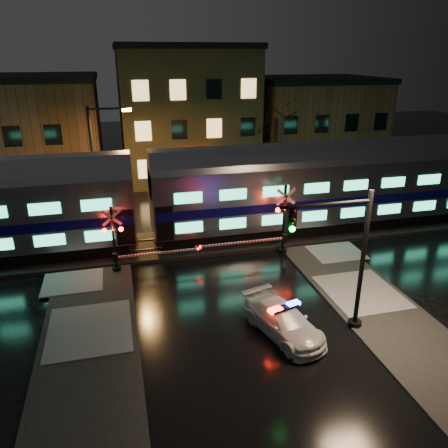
{
  "coord_description": "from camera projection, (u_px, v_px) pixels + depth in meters",
  "views": [
    {
      "loc": [
        -4.72,
        -19.74,
        11.23
      ],
      "look_at": [
        0.84,
        2.5,
        2.2
      ],
      "focal_mm": 35.0,
      "sensor_mm": 36.0,
      "label": 1
    }
  ],
  "objects": [
    {
      "name": "crossing_signal_right",
      "position": [
        278.0,
        227.0,
        25.35
      ],
      "size": [
        6.0,
        0.67,
        4.25
      ],
      "color": "black",
      "rests_on": "ground"
    },
    {
      "name": "train",
      "position": [
        142.0,
        197.0,
        25.48
      ],
      "size": [
        51.0,
        3.12,
        5.92
      ],
      "color": "black",
      "rests_on": "ballast"
    },
    {
      "name": "streetlight",
      "position": [
        98.0,
        161.0,
        28.06
      ],
      "size": [
        2.74,
        0.29,
        8.18
      ],
      "color": "black",
      "rests_on": "ground"
    },
    {
      "name": "police_car",
      "position": [
        284.0,
        321.0,
        18.46
      ],
      "size": [
        2.9,
        4.65,
        1.41
      ],
      "rotation": [
        0.0,
        0.0,
        0.28
      ],
      "color": "white",
      "rests_on": "ground"
    },
    {
      "name": "building_right",
      "position": [
        312.0,
        126.0,
        44.69
      ],
      "size": [
        12.0,
        10.0,
        8.5
      ],
      "primitive_type": "cube",
      "color": "brown",
      "rests_on": "ground"
    },
    {
      "name": "crossing_signal_left",
      "position": [
        121.0,
        246.0,
        23.4
      ],
      "size": [
        5.34,
        0.64,
        3.78
      ],
      "color": "black",
      "rests_on": "ground"
    },
    {
      "name": "sidewalk_right",
      "position": [
        397.0,
        327.0,
        19.03
      ],
      "size": [
        4.0,
        20.0,
        0.12
      ],
      "primitive_type": "cube",
      "color": "#2D2D2D",
      "rests_on": "ground"
    },
    {
      "name": "building_left",
      "position": [
        17.0,
        135.0,
        38.27
      ],
      "size": [
        14.0,
        10.0,
        9.0
      ],
      "primitive_type": "cube",
      "color": "brown",
      "rests_on": "ground"
    },
    {
      "name": "ballast",
      "position": [
        201.0,
        242.0,
        27.47
      ],
      "size": [
        90.0,
        4.2,
        0.24
      ],
      "primitive_type": "cube",
      "color": "black",
      "rests_on": "ground"
    },
    {
      "name": "sidewalk_left",
      "position": [
        87.0,
        377.0,
        16.09
      ],
      "size": [
        4.0,
        20.0,
        0.12
      ],
      "primitive_type": "cube",
      "color": "#2D2D2D",
      "rests_on": "ground"
    },
    {
      "name": "ground",
      "position": [
        220.0,
        281.0,
        23.0
      ],
      "size": [
        120.0,
        120.0,
        0.0
      ],
      "primitive_type": "plane",
      "color": "black",
      "rests_on": "ground"
    },
    {
      "name": "building_mid",
      "position": [
        185.0,
        114.0,
        41.65
      ],
      "size": [
        12.0,
        11.0,
        11.5
      ],
      "primitive_type": "cube",
      "color": "brown",
      "rests_on": "ground"
    },
    {
      "name": "traffic_light",
      "position": [
        342.0,
        261.0,
        17.67
      ],
      "size": [
        4.06,
        0.72,
        6.28
      ],
      "rotation": [
        0.0,
        0.0,
        0.26
      ],
      "color": "black",
      "rests_on": "ground"
    }
  ]
}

